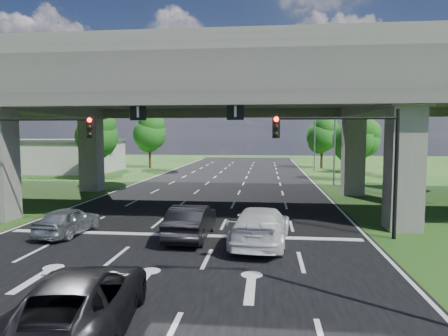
% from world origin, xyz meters
% --- Properties ---
extents(ground, '(160.00, 160.00, 0.00)m').
position_xyz_m(ground, '(0.00, 0.00, 0.00)').
color(ground, '#204A17').
rests_on(ground, ground).
extents(road, '(18.00, 120.00, 0.03)m').
position_xyz_m(road, '(0.00, 10.00, 0.01)').
color(road, black).
rests_on(road, ground).
extents(overpass, '(80.00, 15.00, 10.00)m').
position_xyz_m(overpass, '(0.00, 12.00, 7.92)').
color(overpass, '#373532').
rests_on(overpass, ground).
extents(warehouse, '(20.00, 10.00, 4.00)m').
position_xyz_m(warehouse, '(-26.00, 35.00, 2.00)').
color(warehouse, '#9E9E99').
rests_on(warehouse, ground).
extents(signal_right, '(5.76, 0.54, 6.00)m').
position_xyz_m(signal_right, '(7.82, 3.94, 4.19)').
color(signal_right, black).
rests_on(signal_right, ground).
extents(signal_left, '(5.76, 0.54, 6.00)m').
position_xyz_m(signal_left, '(-7.82, 3.94, 4.19)').
color(signal_left, black).
rests_on(signal_left, ground).
extents(streetlight_far, '(3.38, 0.25, 10.00)m').
position_xyz_m(streetlight_far, '(10.10, 24.00, 5.85)').
color(streetlight_far, gray).
rests_on(streetlight_far, ground).
extents(streetlight_beyond, '(3.38, 0.25, 10.00)m').
position_xyz_m(streetlight_beyond, '(10.10, 40.00, 5.85)').
color(streetlight_beyond, gray).
rests_on(streetlight_beyond, ground).
extents(tree_left_near, '(4.50, 4.50, 7.80)m').
position_xyz_m(tree_left_near, '(-13.95, 26.00, 4.82)').
color(tree_left_near, black).
rests_on(tree_left_near, ground).
extents(tree_left_mid, '(3.91, 3.90, 6.76)m').
position_xyz_m(tree_left_mid, '(-16.95, 34.00, 4.17)').
color(tree_left_mid, black).
rests_on(tree_left_mid, ground).
extents(tree_left_far, '(4.80, 4.80, 8.32)m').
position_xyz_m(tree_left_far, '(-12.95, 42.00, 5.14)').
color(tree_left_far, black).
rests_on(tree_left_far, ground).
extents(tree_right_near, '(4.20, 4.20, 7.28)m').
position_xyz_m(tree_right_near, '(13.05, 28.00, 4.50)').
color(tree_right_near, black).
rests_on(tree_right_near, ground).
extents(tree_right_mid, '(3.91, 3.90, 6.76)m').
position_xyz_m(tree_right_mid, '(16.05, 36.00, 4.17)').
color(tree_right_mid, black).
rests_on(tree_right_mid, ground).
extents(tree_right_far, '(4.50, 4.50, 7.80)m').
position_xyz_m(tree_right_far, '(12.05, 44.00, 4.82)').
color(tree_right_far, black).
rests_on(tree_right_far, ground).
extents(car_silver, '(1.92, 4.07, 1.34)m').
position_xyz_m(car_silver, '(-5.40, 3.00, 0.70)').
color(car_silver, '#B3B6BB').
rests_on(car_silver, road).
extents(car_dark, '(1.76, 4.80, 1.57)m').
position_xyz_m(car_dark, '(0.61, 3.00, 0.82)').
color(car_dark, black).
rests_on(car_dark, road).
extents(car_white, '(2.83, 5.83, 1.64)m').
position_xyz_m(car_white, '(3.84, 2.31, 0.85)').
color(car_white, silver).
rests_on(car_white, road).
extents(car_trailing, '(3.33, 5.90, 1.56)m').
position_xyz_m(car_trailing, '(-0.39, -6.10, 0.81)').
color(car_trailing, black).
rests_on(car_trailing, road).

